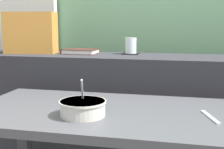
% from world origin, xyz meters
% --- Properties ---
extents(dark_console_ledge, '(2.80, 0.39, 0.86)m').
position_xyz_m(dark_console_ledge, '(0.00, 0.55, 0.43)').
color(dark_console_ledge, '#2D2D33').
rests_on(dark_console_ledge, ground).
extents(breakfast_table, '(1.17, 0.62, 0.68)m').
position_xyz_m(breakfast_table, '(0.03, -0.05, 0.57)').
color(breakfast_table, '#414145').
rests_on(breakfast_table, ground).
extents(coaster_square, '(0.10, 0.10, 0.00)m').
position_xyz_m(coaster_square, '(0.02, 0.63, 0.86)').
color(coaster_square, black).
rests_on(coaster_square, dark_console_ledge).
extents(juice_glass, '(0.07, 0.07, 0.10)m').
position_xyz_m(juice_glass, '(0.02, 0.63, 0.91)').
color(juice_glass, white).
rests_on(juice_glass, coaster_square).
extents(closed_book, '(0.22, 0.16, 0.03)m').
position_xyz_m(closed_book, '(-0.30, 0.59, 0.87)').
color(closed_book, '#47231E').
rests_on(closed_book, dark_console_ledge).
extents(throw_pillow, '(0.34, 0.18, 0.26)m').
position_xyz_m(throw_pillow, '(-0.61, 0.55, 0.99)').
color(throw_pillow, '#D18938').
rests_on(throw_pillow, dark_console_ledge).
extents(soup_bowl, '(0.19, 0.19, 0.15)m').
position_xyz_m(soup_bowl, '(-0.04, -0.15, 0.72)').
color(soup_bowl, beige).
rests_on(soup_bowl, breakfast_table).
extents(fork_utensil, '(0.06, 0.17, 0.01)m').
position_xyz_m(fork_utensil, '(0.45, -0.06, 0.69)').
color(fork_utensil, silver).
rests_on(fork_utensil, breakfast_table).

